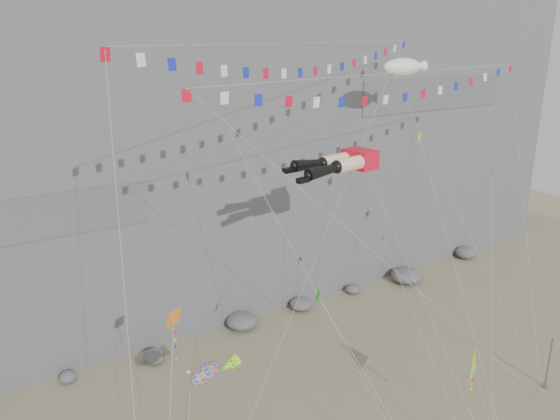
% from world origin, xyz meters
% --- Properties ---
extents(cliff, '(80.00, 28.00, 50.00)m').
position_xyz_m(cliff, '(0.00, 32.00, 25.00)').
color(cliff, slate).
rests_on(cliff, ground).
extents(talus_boulders, '(60.00, 3.00, 1.20)m').
position_xyz_m(talus_boulders, '(0.00, 17.00, 0.60)').
color(talus_boulders, slate).
rests_on(talus_boulders, ground).
extents(anchor_pole_right, '(0.12, 0.12, 3.85)m').
position_xyz_m(anchor_pole_right, '(13.92, -1.48, 1.92)').
color(anchor_pole_right, slate).
rests_on(anchor_pole_right, ground).
extents(legs_kite, '(6.82, 16.89, 22.42)m').
position_xyz_m(legs_kite, '(1.55, 6.65, 15.90)').
color(legs_kite, red).
rests_on(legs_kite, ground).
extents(flag_banner_upper, '(29.30, 18.06, 30.21)m').
position_xyz_m(flag_banner_upper, '(0.40, 8.58, 22.91)').
color(flag_banner_upper, red).
rests_on(flag_banner_upper, ground).
extents(flag_banner_lower, '(28.98, 10.11, 24.03)m').
position_xyz_m(flag_banner_lower, '(4.45, 5.19, 21.23)').
color(flag_banner_lower, red).
rests_on(flag_banner_lower, ground).
extents(harlequin_kite, '(4.97, 7.73, 13.66)m').
position_xyz_m(harlequin_kite, '(-11.39, 2.15, 11.15)').
color(harlequin_kite, red).
rests_on(harlequin_kite, ground).
extents(fish_windsock, '(6.53, 7.77, 11.11)m').
position_xyz_m(fish_windsock, '(-9.83, 2.44, 7.55)').
color(fish_windsock, orange).
rests_on(fish_windsock, ground).
extents(delta_kite, '(3.92, 6.63, 8.49)m').
position_xyz_m(delta_kite, '(4.27, -2.50, 5.66)').
color(delta_kite, yellow).
rests_on(delta_kite, ground).
extents(blimp_windsock, '(4.41, 15.29, 25.48)m').
position_xyz_m(blimp_windsock, '(11.75, 12.16, 21.02)').
color(blimp_windsock, '#FBF5CE').
rests_on(blimp_windsock, ground).
extents(small_kite_a, '(4.39, 15.10, 23.34)m').
position_xyz_m(small_kite_a, '(-4.52, 8.86, 17.50)').
color(small_kite_a, orange).
rests_on(small_kite_a, ground).
extents(small_kite_b, '(3.65, 12.78, 16.23)m').
position_xyz_m(small_kite_b, '(5.29, 6.19, 10.04)').
color(small_kite_b, purple).
rests_on(small_kite_b, ground).
extents(small_kite_c, '(3.13, 9.64, 13.82)m').
position_xyz_m(small_kite_c, '(-3.35, 1.88, 10.10)').
color(small_kite_c, green).
rests_on(small_kite_c, ground).
extents(small_kite_d, '(5.28, 13.88, 21.83)m').
position_xyz_m(small_kite_d, '(8.47, 6.70, 16.55)').
color(small_kite_d, yellow).
rests_on(small_kite_d, ground).
extents(small_kite_e, '(9.91, 9.69, 19.38)m').
position_xyz_m(small_kite_e, '(12.67, 3.86, 14.23)').
color(small_kite_e, '#1427B2').
rests_on(small_kite_e, ground).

